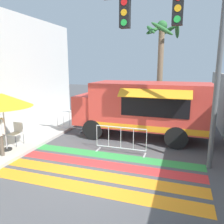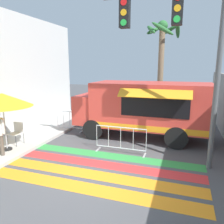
{
  "view_description": "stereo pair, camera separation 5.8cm",
  "coord_description": "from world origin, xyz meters",
  "px_view_note": "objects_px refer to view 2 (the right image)",
  "views": [
    {
      "loc": [
        2.32,
        -5.88,
        3.27
      ],
      "look_at": [
        -0.44,
        2.53,
        1.4
      ],
      "focal_mm": 35.0,
      "sensor_mm": 36.0,
      "label": 1
    },
    {
      "loc": [
        2.38,
        -5.86,
        3.27
      ],
      "look_at": [
        -0.44,
        2.53,
        1.4
      ],
      "focal_mm": 35.0,
      "sensor_mm": 36.0,
      "label": 2
    }
  ],
  "objects_px": {
    "food_truck": "(141,106)",
    "patio_umbrella": "(2,100)",
    "barricade_side": "(70,122)",
    "barricade_front": "(121,140)",
    "folding_chair": "(17,131)",
    "palm_tree": "(162,53)",
    "traffic_signal_pole": "(178,36)"
  },
  "relations": [
    {
      "from": "barricade_front",
      "to": "barricade_side",
      "type": "relative_size",
      "value": 1.39
    },
    {
      "from": "patio_umbrella",
      "to": "folding_chair",
      "type": "xyz_separation_m",
      "value": [
        -0.12,
        0.69,
        -1.39
      ]
    },
    {
      "from": "traffic_signal_pole",
      "to": "barricade_front",
      "type": "xyz_separation_m",
      "value": [
        -1.88,
        0.33,
        -3.67
      ]
    },
    {
      "from": "food_truck",
      "to": "patio_umbrella",
      "type": "relative_size",
      "value": 2.75
    },
    {
      "from": "barricade_front",
      "to": "barricade_side",
      "type": "bearing_deg",
      "value": 149.25
    },
    {
      "from": "patio_umbrella",
      "to": "folding_chair",
      "type": "distance_m",
      "value": 1.56
    },
    {
      "from": "traffic_signal_pole",
      "to": "barricade_side",
      "type": "height_order",
      "value": "traffic_signal_pole"
    },
    {
      "from": "folding_chair",
      "to": "palm_tree",
      "type": "height_order",
      "value": "palm_tree"
    },
    {
      "from": "barricade_side",
      "to": "folding_chair",
      "type": "bearing_deg",
      "value": -109.86
    },
    {
      "from": "patio_umbrella",
      "to": "barricade_side",
      "type": "bearing_deg",
      "value": 75.87
    },
    {
      "from": "folding_chair",
      "to": "barricade_side",
      "type": "xyz_separation_m",
      "value": [
        0.96,
        2.65,
        -0.17
      ]
    },
    {
      "from": "food_truck",
      "to": "barricade_side",
      "type": "relative_size",
      "value": 4.21
    },
    {
      "from": "folding_chair",
      "to": "food_truck",
      "type": "bearing_deg",
      "value": 11.99
    },
    {
      "from": "barricade_side",
      "to": "food_truck",
      "type": "bearing_deg",
      "value": 2.88
    },
    {
      "from": "traffic_signal_pole",
      "to": "palm_tree",
      "type": "height_order",
      "value": "palm_tree"
    },
    {
      "from": "folding_chair",
      "to": "barricade_side",
      "type": "height_order",
      "value": "barricade_side"
    },
    {
      "from": "folding_chair",
      "to": "barricade_side",
      "type": "bearing_deg",
      "value": 50.27
    },
    {
      "from": "traffic_signal_pole",
      "to": "barricade_side",
      "type": "distance_m",
      "value": 6.74
    },
    {
      "from": "traffic_signal_pole",
      "to": "barricade_front",
      "type": "height_order",
      "value": "traffic_signal_pole"
    },
    {
      "from": "traffic_signal_pole",
      "to": "patio_umbrella",
      "type": "height_order",
      "value": "traffic_signal_pole"
    },
    {
      "from": "food_truck",
      "to": "barricade_side",
      "type": "bearing_deg",
      "value": -177.12
    },
    {
      "from": "food_truck",
      "to": "patio_umbrella",
      "type": "xyz_separation_m",
      "value": [
        -4.44,
        -3.52,
        0.57
      ]
    },
    {
      "from": "food_truck",
      "to": "traffic_signal_pole",
      "type": "relative_size",
      "value": 1.04
    },
    {
      "from": "food_truck",
      "to": "patio_umbrella",
      "type": "distance_m",
      "value": 5.7
    },
    {
      "from": "folding_chair",
      "to": "barricade_side",
      "type": "distance_m",
      "value": 2.82
    },
    {
      "from": "patio_umbrella",
      "to": "barricade_front",
      "type": "distance_m",
      "value": 4.62
    },
    {
      "from": "food_truck",
      "to": "folding_chair",
      "type": "relative_size",
      "value": 6.78
    },
    {
      "from": "palm_tree",
      "to": "folding_chair",
      "type": "bearing_deg",
      "value": -126.96
    },
    {
      "from": "barricade_side",
      "to": "palm_tree",
      "type": "xyz_separation_m",
      "value": [
        4.03,
        3.98,
        3.55
      ]
    },
    {
      "from": "traffic_signal_pole",
      "to": "barricade_front",
      "type": "distance_m",
      "value": 4.13
    },
    {
      "from": "food_truck",
      "to": "palm_tree",
      "type": "relative_size",
      "value": 1.03
    },
    {
      "from": "barricade_side",
      "to": "palm_tree",
      "type": "height_order",
      "value": "palm_tree"
    }
  ]
}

